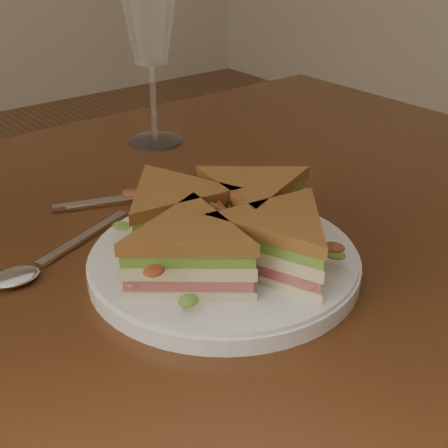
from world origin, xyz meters
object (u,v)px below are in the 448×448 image
object	(u,v)px
plate	(224,263)
wine_glass	(149,22)
table	(168,309)
spoon	(33,267)
sandwich_wedges	(224,229)
knife	(139,198)

from	to	relation	value
plate	wine_glass	world-z (taller)	wine_glass
table	wine_glass	size ratio (longest dim) A/B	5.03
spoon	table	bearing A→B (deg)	-26.43
plate	wine_glass	bearing A→B (deg)	67.33
table	plate	distance (m)	0.15
plate	sandwich_wedges	xyz separation A→B (m)	(-0.00, -0.00, 0.04)
wine_glass	sandwich_wedges	bearing A→B (deg)	-112.67
spoon	wine_glass	xyz separation A→B (m)	(0.29, 0.23, 0.17)
wine_glass	spoon	bearing A→B (deg)	-141.29
spoon	knife	bearing A→B (deg)	3.37
table	knife	distance (m)	0.14
table	wine_glass	distance (m)	0.39
plate	sandwich_wedges	distance (m)	0.04
spoon	wine_glass	size ratio (longest dim) A/B	0.73
table	spoon	bearing A→B (deg)	175.10
plate	sandwich_wedges	bearing A→B (deg)	-110.56
sandwich_wedges	wine_glass	bearing A→B (deg)	67.33
sandwich_wedges	spoon	size ratio (longest dim) A/B	1.57
spoon	knife	xyz separation A→B (m)	(0.16, 0.08, -0.00)
spoon	sandwich_wedges	bearing A→B (deg)	-59.56
sandwich_wedges	wine_glass	xyz separation A→B (m)	(0.14, 0.34, 0.13)
table	sandwich_wedges	bearing A→B (deg)	-88.77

